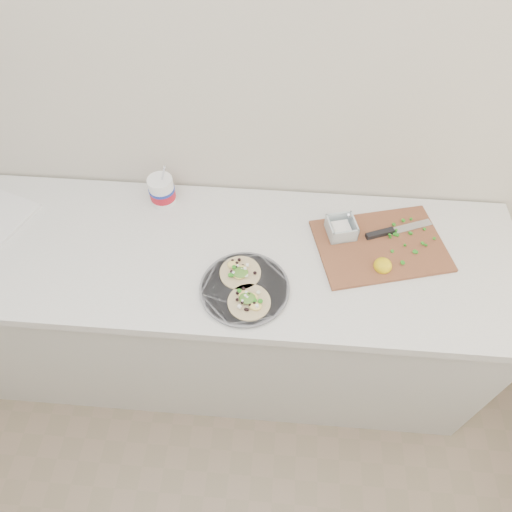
{
  "coord_description": "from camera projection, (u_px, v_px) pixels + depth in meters",
  "views": [
    {
      "loc": [
        0.35,
        0.42,
        2.18
      ],
      "look_at": [
        0.28,
        1.36,
        0.96
      ],
      "focal_mm": 32.0,
      "sensor_mm": 36.0,
      "label": 1
    }
  ],
  "objects": [
    {
      "name": "tub",
      "position": [
        162.0,
        189.0,
        1.73
      ],
      "size": [
        0.1,
        0.1,
        0.22
      ],
      "rotation": [
        0.0,
        0.0,
        -0.28
      ],
      "color": "white",
      "rests_on": "counter"
    },
    {
      "name": "counter",
      "position": [
        195.0,
        310.0,
        2.0
      ],
      "size": [
        2.44,
        0.66,
        0.9
      ],
      "color": "beige",
      "rests_on": "ground"
    },
    {
      "name": "cutboard",
      "position": [
        378.0,
        241.0,
        1.63
      ],
      "size": [
        0.51,
        0.42,
        0.07
      ],
      "rotation": [
        0.0,
        0.0,
        0.26
      ],
      "color": "brown",
      "rests_on": "counter"
    },
    {
      "name": "taco_plate",
      "position": [
        245.0,
        287.0,
        1.51
      ],
      "size": [
        0.3,
        0.3,
        0.04
      ],
      "rotation": [
        0.0,
        0.0,
        0.08
      ],
      "color": "#5D5E64",
      "rests_on": "counter"
    }
  ]
}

